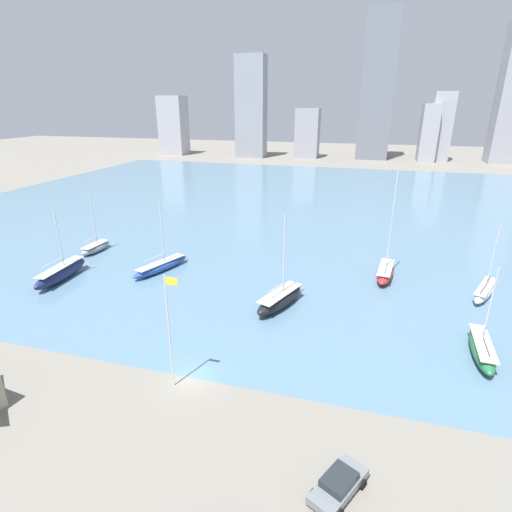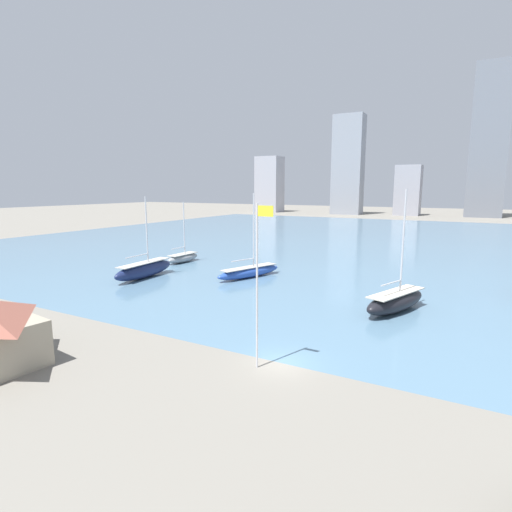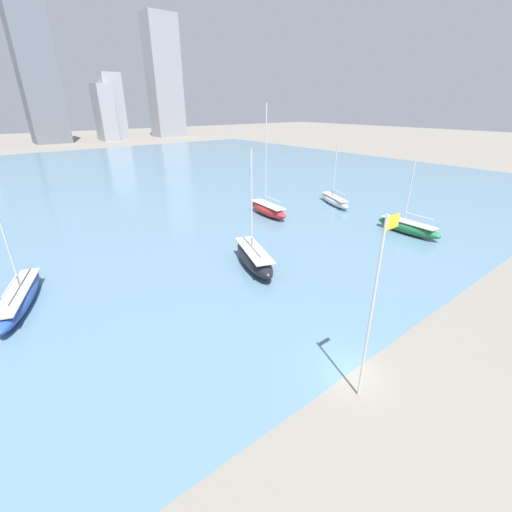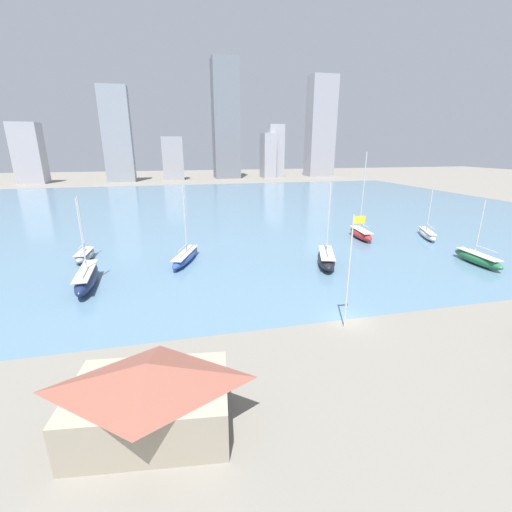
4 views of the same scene
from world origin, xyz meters
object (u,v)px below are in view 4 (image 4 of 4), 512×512
Objects in this scene: sailboat_black at (326,258)px; sailboat_blue at (186,257)px; sailboat_white at (427,234)px; sailboat_navy at (87,278)px; sailboat_green at (477,258)px; sailboat_red at (361,233)px; boat_shed at (150,397)px; flag_pole at (350,269)px; sailboat_gray at (85,255)px.

sailboat_blue is at bearing -177.22° from sailboat_black.
sailboat_black is at bearing -134.01° from sailboat_white.
sailboat_navy reaches higher than sailboat_white.
sailboat_red is at bearing 120.33° from sailboat_green.
boat_shed is at bearing -151.72° from sailboat_green.
sailboat_navy is at bearing 178.80° from sailboat_green.
sailboat_blue is at bearing 26.53° from sailboat_navy.
sailboat_blue reaches higher than sailboat_navy.
sailboat_blue is at bearing -151.03° from sailboat_white.
flag_pole is at bearing -152.49° from sailboat_green.
flag_pole reaches higher than sailboat_navy.
flag_pole is at bearing -114.78° from sailboat_white.
sailboat_red is 1.40× the size of sailboat_blue.
flag_pole is 43.54m from sailboat_white.
sailboat_green is (9.33, -18.08, -0.13)m from sailboat_red.
sailboat_green is at bearing -7.31° from sailboat_navy.
sailboat_gray is at bearing 114.87° from boat_shed.
sailboat_black is 1.09× the size of sailboat_navy.
sailboat_red reaches higher than sailboat_green.
sailboat_black reaches higher than flag_pole.
sailboat_navy is (-12.60, -7.15, 0.32)m from sailboat_blue.
sailboat_white reaches higher than boat_shed.
sailboat_black is (6.07, 17.87, -5.05)m from flag_pole.
boat_shed is 51.34m from sailboat_green.
sailboat_blue is 1.19× the size of sailboat_green.
sailboat_black reaches higher than sailboat_white.
sailboat_black is 18.73m from sailboat_red.
sailboat_navy is at bearing 116.76° from boat_shed.
boat_shed is 39.79m from sailboat_gray.
sailboat_red is (37.10, 39.96, -1.35)m from boat_shed.
sailboat_gray reaches higher than sailboat_green.
sailboat_black is at bearing -1.85° from sailboat_navy.
sailboat_green is (46.43, 21.87, -1.48)m from boat_shed.
sailboat_green is at bearing 32.29° from boat_shed.
flag_pole reaches higher than sailboat_gray.
flag_pole is 28.81m from sailboat_blue.
flag_pole is 0.93× the size of sailboat_black.
sailboat_white is 47.05m from sailboat_blue.
sailboat_red is at bearing 5.44° from sailboat_gray.
sailboat_gray is at bearing -156.63° from sailboat_white.
sailboat_gray reaches higher than boat_shed.
sailboat_blue is (-14.50, 24.33, -5.29)m from flag_pole.
sailboat_green is (-3.71, -15.62, 0.09)m from sailboat_white.
sailboat_green is at bearing -55.98° from sailboat_red.
sailboat_green is (28.64, 13.03, -5.23)m from flag_pole.
sailboat_red is 34.49m from sailboat_blue.
sailboat_red is 20.35m from sailboat_green.
sailboat_blue is 16.14m from sailboat_gray.
sailboat_green is (22.57, -4.84, -0.17)m from sailboat_black.
sailboat_blue reaches higher than sailboat_white.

